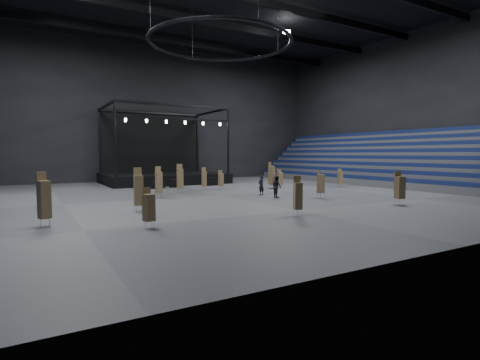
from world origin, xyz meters
TOP-DOWN VIEW (x-y plane):
  - floor at (0.00, 0.00)m, footprint 50.00×50.00m
  - wall_back at (0.00, 21.00)m, footprint 50.00×0.20m
  - wall_front at (0.00, -21.00)m, footprint 50.00×0.20m
  - wall_right at (25.00, 0.00)m, footprint 0.20×42.00m
  - bleachers_right at (22.94, 0.00)m, footprint 7.20×40.00m
  - stage at (0.00, 16.24)m, footprint 14.00×10.00m
  - truss_ring at (-0.00, 0.00)m, footprint 12.30×12.30m
  - flight_case_left at (-2.87, 8.68)m, footprint 1.50×1.16m
  - flight_case_mid at (-0.84, 9.00)m, footprint 1.34×0.81m
  - flight_case_right at (3.53, 9.30)m, footprint 1.46×0.93m
  - chair_stack_0 at (-14.00, -8.43)m, footprint 0.64×0.64m
  - chair_stack_1 at (-8.77, -6.10)m, footprint 0.54×0.54m
  - chair_stack_2 at (7.36, 2.88)m, footprint 0.67×0.67m
  - chair_stack_3 at (-9.71, -11.49)m, footprint 0.57×0.57m
  - chair_stack_4 at (-2.58, 3.06)m, footprint 0.62×0.62m
  - chair_stack_5 at (7.95, -11.99)m, footprint 0.66×0.66m
  - chair_stack_6 at (14.00, -0.23)m, footprint 0.56×0.56m
  - chair_stack_7 at (-5.44, 0.30)m, footprint 0.50×0.50m
  - chair_stack_8 at (7.73, 1.89)m, footprint 0.54×0.54m
  - chair_stack_9 at (7.56, 2.93)m, footprint 0.62×0.62m
  - chair_stack_10 at (5.98, -6.11)m, footprint 0.65×0.65m
  - chair_stack_11 at (2.14, 4.16)m, footprint 0.46×0.46m
  - chair_stack_12 at (-1.10, -11.99)m, footprint 0.56×0.56m
  - chair_stack_13 at (0.56, 4.69)m, footprint 0.51×0.51m
  - man_center at (3.01, -1.85)m, footprint 0.72×0.58m
  - crew_member at (3.12, -4.02)m, footprint 0.82×0.98m

SIDE VIEW (x-z plane):
  - floor at x=0.00m, z-range 0.00..0.00m
  - flight_case_mid at x=-0.84m, z-range 0.00..0.84m
  - flight_case_left at x=-2.87m, z-range 0.00..0.90m
  - flight_case_right at x=3.53m, z-range 0.00..0.91m
  - man_center at x=3.01m, z-range 0.00..1.72m
  - crew_member at x=3.12m, z-range 0.00..1.80m
  - chair_stack_11 at x=2.14m, z-range 0.07..2.02m
  - chair_stack_3 at x=-9.71m, z-range 0.07..2.05m
  - chair_stack_6 at x=14.00m, z-range 0.06..2.09m
  - chair_stack_8 at x=7.73m, z-range 0.07..2.10m
  - chair_stack_13 at x=0.56m, z-range 0.04..2.30m
  - chair_stack_12 at x=-1.10m, z-range 0.04..2.33m
  - chair_stack_10 at x=5.98m, z-range 0.06..2.34m
  - chair_stack_9 at x=7.56m, z-range 0.04..2.42m
  - chair_stack_5 at x=7.95m, z-range 0.08..2.47m
  - chair_stack_7 at x=-5.44m, z-range 0.03..2.62m
  - chair_stack_4 at x=-2.58m, z-range 0.05..2.72m
  - chair_stack_0 at x=-14.00m, z-range 0.03..2.75m
  - chair_stack_2 at x=7.36m, z-range 0.03..2.76m
  - chair_stack_1 at x=-8.77m, z-range 0.03..2.78m
  - stage at x=0.00m, z-range -3.15..6.05m
  - bleachers_right at x=22.94m, z-range -1.47..4.93m
  - wall_back at x=0.00m, z-range 0.00..18.00m
  - wall_front at x=0.00m, z-range 0.00..18.00m
  - wall_right at x=25.00m, z-range 0.00..18.00m
  - truss_ring at x=0.00m, z-range 10.43..15.58m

